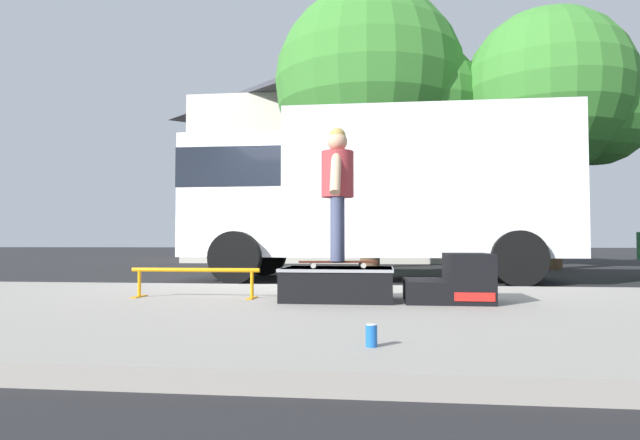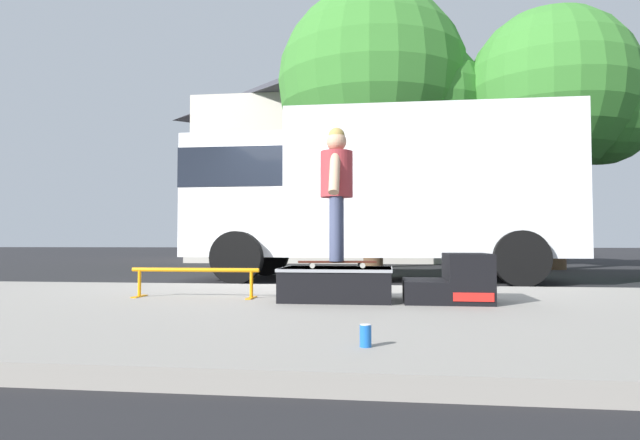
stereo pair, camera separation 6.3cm
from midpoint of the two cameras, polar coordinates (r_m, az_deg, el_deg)
The scene contains 12 objects.
ground_plane at distance 8.09m, azimuth -3.53°, elevation -7.40°, with size 140.00×140.00×0.00m, color black.
sidewalk_slab at distance 5.19m, azimuth -9.82°, elevation -9.50°, with size 50.00×5.00×0.12m, color gray.
skate_box at distance 5.48m, azimuth 2.15°, elevation -6.66°, with size 1.11×0.82×0.33m.
kicker_ramp at distance 5.49m, azimuth 14.36°, elevation -6.36°, with size 0.83×0.78×0.48m.
grind_rail at distance 5.86m, azimuth -12.87°, elevation -5.77°, with size 1.39×0.28×0.32m.
skateboard at distance 5.41m, azimuth 2.12°, elevation -4.51°, with size 0.80×0.33×0.07m.
skater_kid at distance 5.44m, azimuth 2.11°, elevation 4.03°, with size 0.33×0.70×1.35m.
soda_can at distance 3.08m, azimuth 5.46°, elevation -12.14°, with size 0.07×0.07×0.13m.
box_truck at distance 10.17m, azimuth 5.98°, elevation 3.22°, with size 6.91×2.63×3.05m.
street_tree_main at distance 15.96m, azimuth 6.90°, elevation 13.63°, with size 5.97×5.42×7.99m.
street_tree_neighbour at distance 15.95m, azimuth 24.45°, elevation 11.86°, with size 4.85×4.41×6.93m.
house_behind at distance 22.36m, azimuth 0.76°, elevation 6.68°, with size 9.54×8.23×8.40m.
Camera 2 is at (1.54, -7.92, 0.70)m, focal length 30.10 mm.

